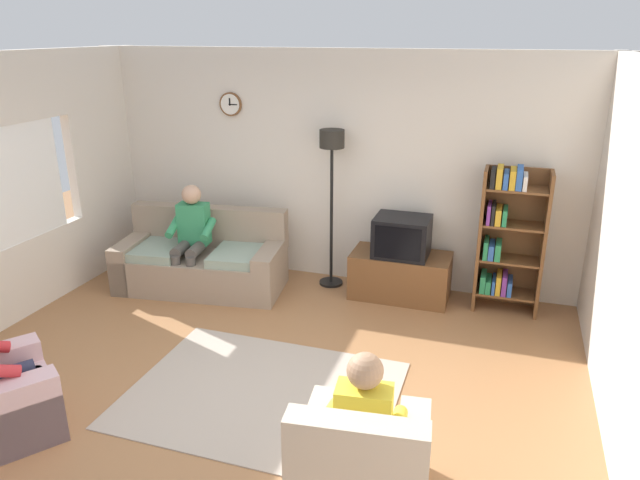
{
  "coord_description": "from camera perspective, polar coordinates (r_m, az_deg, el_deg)",
  "views": [
    {
      "loc": [
        1.93,
        -3.85,
        2.89
      ],
      "look_at": [
        0.36,
        0.92,
        1.08
      ],
      "focal_mm": 32.95,
      "sensor_mm": 36.0,
      "label": 1
    }
  ],
  "objects": [
    {
      "name": "bookshelf",
      "position": [
        6.51,
        17.71,
        0.31
      ],
      "size": [
        0.68,
        0.36,
        1.59
      ],
      "color": "brown",
      "rests_on": "ground_plane"
    },
    {
      "name": "person_in_right_armchair",
      "position": [
        3.82,
        4.41,
        -17.02
      ],
      "size": [
        0.54,
        0.57,
        1.12
      ],
      "color": "yellow",
      "rests_on": "ground_plane"
    },
    {
      "name": "ground_plane",
      "position": [
        5.19,
        -7.19,
        -14.26
      ],
      "size": [
        12.0,
        12.0,
        0.0
      ],
      "primitive_type": "plane",
      "color": "#9E6B42"
    },
    {
      "name": "tv",
      "position": [
        6.53,
        7.95,
        0.35
      ],
      "size": [
        0.6,
        0.49,
        0.44
      ],
      "color": "black",
      "rests_on": "tv_stand"
    },
    {
      "name": "floor_lamp",
      "position": [
        6.64,
        1.15,
        7.26
      ],
      "size": [
        0.28,
        0.28,
        1.85
      ],
      "color": "black",
      "rests_on": "ground_plane"
    },
    {
      "name": "area_rug",
      "position": [
        5.12,
        -5.65,
        -14.63
      ],
      "size": [
        2.2,
        1.7,
        0.01
      ],
      "primitive_type": "cube",
      "color": "#AD9E8E",
      "rests_on": "ground_plane"
    },
    {
      "name": "person_on_couch",
      "position": [
        6.85,
        -12.43,
        0.65
      ],
      "size": [
        0.55,
        0.57,
        1.24
      ],
      "color": "#338C59",
      "rests_on": "ground_plane"
    },
    {
      "name": "tv_stand",
      "position": [
        6.73,
        7.8,
        -3.43
      ],
      "size": [
        1.1,
        0.56,
        0.52
      ],
      "color": "brown",
      "rests_on": "ground_plane"
    },
    {
      "name": "armchair_near_bookshelf",
      "position": [
        3.95,
        4.1,
        -21.45
      ],
      "size": [
        0.9,
        0.97,
        0.9
      ],
      "color": "#BCAD99",
      "rests_on": "ground_plane"
    },
    {
      "name": "couch",
      "position": [
        7.04,
        -11.35,
        -2.08
      ],
      "size": [
        2.0,
        1.13,
        0.9
      ],
      "color": "gray",
      "rests_on": "ground_plane"
    },
    {
      "name": "back_wall_assembly",
      "position": [
        6.96,
        1.65,
        7.01
      ],
      "size": [
        6.2,
        0.17,
        2.7
      ],
      "color": "silver",
      "rests_on": "ground_plane"
    }
  ]
}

